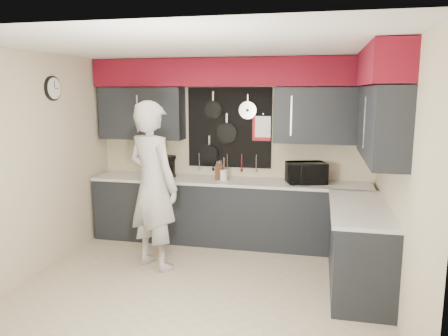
% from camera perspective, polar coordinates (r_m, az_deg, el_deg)
% --- Properties ---
extents(ground, '(4.00, 4.00, 0.00)m').
position_cam_1_polar(ground, '(5.08, -2.89, -15.02)').
color(ground, tan).
rests_on(ground, ground).
extents(back_wall_assembly, '(4.00, 0.36, 2.60)m').
position_cam_1_polar(back_wall_assembly, '(6.16, 1.01, 8.74)').
color(back_wall_assembly, beige).
rests_on(back_wall_assembly, ground).
extents(right_wall_assembly, '(0.36, 3.50, 2.60)m').
position_cam_1_polar(right_wall_assembly, '(4.74, 20.12, 6.93)').
color(right_wall_assembly, beige).
rests_on(right_wall_assembly, ground).
extents(left_wall_assembly, '(0.05, 3.50, 2.60)m').
position_cam_1_polar(left_wall_assembly, '(5.56, -23.23, 0.78)').
color(left_wall_assembly, beige).
rests_on(left_wall_assembly, ground).
extents(base_cabinets, '(3.95, 2.20, 0.92)m').
position_cam_1_polar(base_cabinets, '(5.86, 4.69, -6.77)').
color(base_cabinets, black).
rests_on(base_cabinets, ground).
extents(microwave, '(0.59, 0.48, 0.28)m').
position_cam_1_polar(microwave, '(5.98, 10.67, -0.62)').
color(microwave, black).
rests_on(microwave, base_cabinets).
extents(knife_block, '(0.10, 0.10, 0.22)m').
position_cam_1_polar(knife_block, '(6.11, -0.64, -0.55)').
color(knife_block, '#321C10').
rests_on(knife_block, base_cabinets).
extents(utensil_crock, '(0.11, 0.11, 0.15)m').
position_cam_1_polar(utensil_crock, '(6.10, -0.10, -0.89)').
color(utensil_crock, white).
rests_on(utensil_crock, base_cabinets).
extents(coffee_maker, '(0.22, 0.25, 0.32)m').
position_cam_1_polar(coffee_maker, '(6.34, -7.36, 0.27)').
color(coffee_maker, black).
rests_on(coffee_maker, base_cabinets).
extents(person, '(0.89, 0.78, 2.04)m').
position_cam_1_polar(person, '(5.33, -9.25, -2.33)').
color(person, beige).
rests_on(person, ground).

